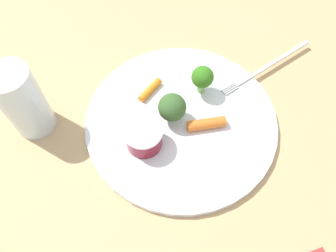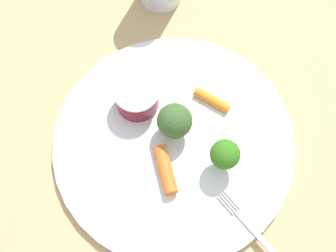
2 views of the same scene
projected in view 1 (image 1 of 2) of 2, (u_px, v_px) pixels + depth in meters
The scene contains 9 objects.
ground_plane at pixel (181, 123), 0.52m from camera, with size 2.40×2.40×0.00m, color tan.
plate at pixel (181, 121), 0.51m from camera, with size 0.30×0.30×0.01m, color white.
sauce_cup at pixel (144, 137), 0.47m from camera, with size 0.06×0.06×0.04m.
broccoli_floret_0 at pixel (172, 107), 0.48m from camera, with size 0.04×0.04×0.05m.
broccoli_floret_1 at pixel (202, 78), 0.51m from camera, with size 0.04×0.04×0.05m.
carrot_stick_0 at pixel (206, 124), 0.50m from camera, with size 0.02×0.02×0.06m, color orange.
carrot_stick_1 at pixel (150, 90), 0.53m from camera, with size 0.01×0.01×0.05m, color orange.
fork at pixel (266, 67), 0.56m from camera, with size 0.15×0.14×0.00m.
drinking_glass at pixel (23, 101), 0.47m from camera, with size 0.06×0.06×0.12m, color silver.
Camera 1 is at (-0.01, 0.27, 0.45)m, focal length 35.09 mm.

